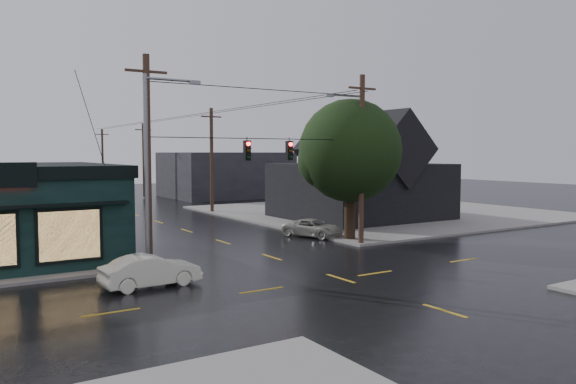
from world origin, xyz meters
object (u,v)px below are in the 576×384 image
corner_tree (350,151)px  utility_pole_ne (361,245)px  suv_silver (313,228)px  utility_pole_nw (150,269)px  sedan_cream (151,271)px

corner_tree → utility_pole_ne: 5.93m
corner_tree → suv_silver: bearing=111.0°
utility_pole_nw → sedan_cream: size_ratio=2.49×
corner_tree → sedan_cream: 16.31m
sedan_cream → suv_silver: sedan_cream is taller
corner_tree → utility_pole_ne: corner_tree is taller
suv_silver → utility_pole_nw: bearing=175.8°
utility_pole_nw → utility_pole_ne: size_ratio=1.00×
sedan_cream → suv_silver: bearing=-63.4°
corner_tree → sedan_cream: size_ratio=2.15×
utility_pole_nw → suv_silver: 13.23m
utility_pole_ne → suv_silver: bearing=96.6°
sedan_cream → utility_pole_nw: bearing=-20.7°
suv_silver → sedan_cream: bearing=-173.2°
utility_pole_nw → suv_silver: utility_pole_nw is taller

